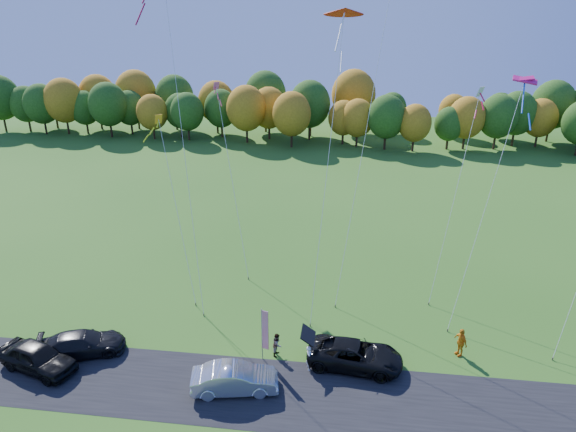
# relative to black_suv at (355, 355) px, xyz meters

# --- Properties ---
(ground) EXTENTS (160.00, 160.00, 0.00)m
(ground) POSITION_rel_black_suv_xyz_m (-5.06, 0.92, -0.81)
(ground) COLOR #275817
(asphalt_strip) EXTENTS (90.00, 6.00, 0.01)m
(asphalt_strip) POSITION_rel_black_suv_xyz_m (-5.06, -3.08, -0.81)
(asphalt_strip) COLOR black
(asphalt_strip) RESTS_ON ground
(tree_line) EXTENTS (116.00, 12.00, 10.00)m
(tree_line) POSITION_rel_black_suv_xyz_m (-5.06, 55.92, -0.81)
(tree_line) COLOR #1E4711
(tree_line) RESTS_ON ground
(black_suv) EXTENTS (6.10, 3.30, 1.63)m
(black_suv) POSITION_rel_black_suv_xyz_m (0.00, 0.00, 0.00)
(black_suv) COLOR black
(black_suv) RESTS_ON ground
(silver_sedan) EXTENTS (5.22, 2.67, 1.64)m
(silver_sedan) POSITION_rel_black_suv_xyz_m (-6.87, -3.12, 0.01)
(silver_sedan) COLOR silver
(silver_sedan) RESTS_ON ground
(dark_truck_a) EXTENTS (5.70, 3.90, 1.53)m
(dark_truck_a) POSITION_rel_black_suv_xyz_m (-17.30, -1.01, -0.05)
(dark_truck_a) COLOR black
(dark_truck_a) RESTS_ON ground
(dark_truck_b) EXTENTS (5.50, 3.50, 1.75)m
(dark_truck_b) POSITION_rel_black_suv_xyz_m (-19.23, -2.80, 0.06)
(dark_truck_b) COLOR black
(dark_truck_b) RESTS_ON ground
(person_tailgate_a) EXTENTS (0.52, 0.67, 1.63)m
(person_tailgate_a) POSITION_rel_black_suv_xyz_m (-2.78, -0.64, 0.00)
(person_tailgate_a) COLOR white
(person_tailgate_a) RESTS_ON ground
(person_tailgate_b) EXTENTS (0.68, 0.82, 1.55)m
(person_tailgate_b) POSITION_rel_black_suv_xyz_m (-4.92, 0.50, -0.04)
(person_tailgate_b) COLOR gray
(person_tailgate_b) RESTS_ON ground
(person_east) EXTENTS (0.95, 1.22, 1.93)m
(person_east) POSITION_rel_black_suv_xyz_m (6.63, 1.96, 0.15)
(person_east) COLOR orange
(person_east) RESTS_ON ground
(feather_flag) EXTENTS (0.47, 0.21, 3.66)m
(feather_flag) POSITION_rel_black_suv_xyz_m (-5.63, -0.09, 1.42)
(feather_flag) COLOR #999999
(feather_flag) RESTS_ON ground
(kite_delta_blue) EXTENTS (5.67, 10.16, 25.26)m
(kite_delta_blue) POSITION_rel_black_suv_xyz_m (-13.02, 8.82, 11.41)
(kite_delta_blue) COLOR #4C3F33
(kite_delta_blue) RESTS_ON ground
(kite_parafoil_orange) EXTENTS (6.28, 11.27, 33.15)m
(kite_parafoil_orange) POSITION_rel_black_suv_xyz_m (0.67, 11.91, 15.58)
(kite_parafoil_orange) COLOR #4C3F33
(kite_parafoil_orange) RESTS_ON ground
(kite_delta_red) EXTENTS (2.91, 9.75, 22.02)m
(kite_delta_red) POSITION_rel_black_suv_xyz_m (-2.39, 8.50, 10.30)
(kite_delta_red) COLOR #4C3F33
(kite_delta_red) RESTS_ON ground
(kite_parafoil_rainbow) EXTENTS (6.09, 7.55, 16.67)m
(kite_parafoil_rainbow) POSITION_rel_black_suv_xyz_m (8.55, 8.00, 7.39)
(kite_parafoil_rainbow) COLOR #4C3F33
(kite_parafoil_rainbow) RESTS_ON ground
(kite_diamond_yellow) EXTENTS (4.39, 6.25, 13.48)m
(kite_diamond_yellow) POSITION_rel_black_suv_xyz_m (-13.73, 8.34, 5.68)
(kite_diamond_yellow) COLOR #4C3F33
(kite_diamond_yellow) RESTS_ON ground
(kite_diamond_white) EXTENTS (3.62, 6.54, 15.66)m
(kite_diamond_white) POSITION_rel_black_suv_xyz_m (6.94, 10.76, 6.78)
(kite_diamond_white) COLOR #4C3F33
(kite_diamond_white) RESTS_ON ground
(kite_diamond_pink) EXTENTS (4.36, 7.61, 15.16)m
(kite_diamond_pink) POSITION_rel_black_suv_xyz_m (-10.62, 13.44, 6.55)
(kite_diamond_pink) COLOR #4C3F33
(kite_diamond_pink) RESTS_ON ground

